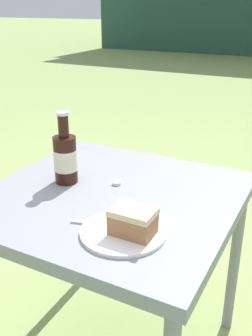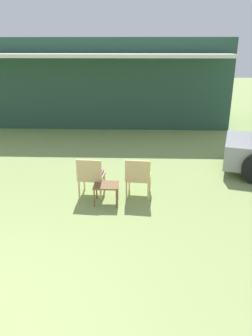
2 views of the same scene
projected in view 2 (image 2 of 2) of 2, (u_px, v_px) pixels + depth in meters
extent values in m
cube|color=#284C3D|center=(82.00, 81.00, 13.27)|extent=(11.33, 3.22, 3.23)
cube|color=silver|center=(69.00, 56.00, 10.84)|extent=(10.77, 1.20, 0.12)
cylinder|color=tan|center=(104.00, 182.00, 7.12)|extent=(0.04, 0.04, 0.39)
cylinder|color=tan|center=(84.00, 181.00, 7.17)|extent=(0.04, 0.04, 0.39)
cylinder|color=tan|center=(101.00, 191.00, 6.70)|extent=(0.04, 0.04, 0.39)
cylinder|color=tan|center=(79.00, 190.00, 6.75)|extent=(0.04, 0.04, 0.39)
cube|color=tan|center=(92.00, 176.00, 6.86)|extent=(0.54, 0.55, 0.06)
cube|color=tan|center=(89.00, 170.00, 6.56)|extent=(0.51, 0.09, 0.41)
cube|color=#995193|center=(92.00, 174.00, 6.84)|extent=(0.49, 0.47, 0.05)
cylinder|color=tan|center=(150.00, 183.00, 7.08)|extent=(0.04, 0.04, 0.39)
cylinder|color=tan|center=(129.00, 182.00, 7.14)|extent=(0.04, 0.04, 0.39)
cylinder|color=tan|center=(148.00, 192.00, 6.66)|extent=(0.04, 0.04, 0.39)
cylinder|color=tan|center=(126.00, 190.00, 6.72)|extent=(0.04, 0.04, 0.39)
cube|color=tan|center=(139.00, 177.00, 6.82)|extent=(0.55, 0.56, 0.06)
cube|color=tan|center=(138.00, 170.00, 6.53)|extent=(0.51, 0.10, 0.41)
cube|color=brown|center=(106.00, 185.00, 6.49)|extent=(0.49, 0.42, 0.03)
cylinder|color=brown|center=(94.00, 198.00, 6.40)|extent=(0.03, 0.03, 0.37)
cylinder|color=brown|center=(116.00, 199.00, 6.38)|extent=(0.03, 0.03, 0.37)
cylinder|color=brown|center=(97.00, 190.00, 6.75)|extent=(0.03, 0.03, 0.37)
cylinder|color=brown|center=(118.00, 191.00, 6.73)|extent=(0.03, 0.03, 0.37)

